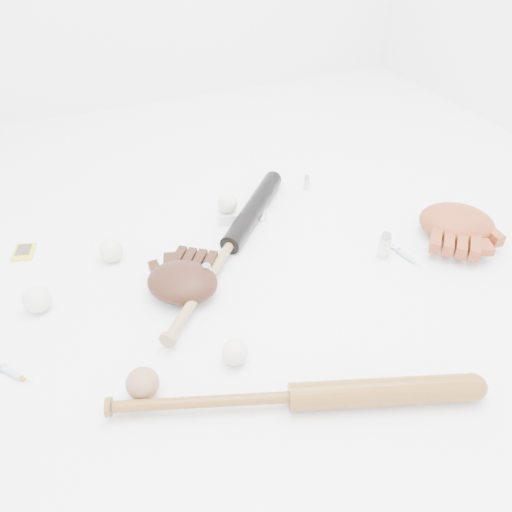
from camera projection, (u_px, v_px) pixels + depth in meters
name	position (u px, v px, depth m)	size (l,w,h in m)	color
bat_dark	(230.00, 244.00, 1.59)	(0.92, 0.07, 0.07)	black
bat_wood	(293.00, 397.00, 1.14)	(0.90, 0.07, 0.07)	brown
glove_dark	(182.00, 282.00, 1.44)	(0.25, 0.25, 0.09)	#32180E
glove_tan	(457.00, 223.00, 1.65)	(0.29, 0.29, 0.10)	maroon
trading_card	(24.00, 252.00, 1.61)	(0.07, 0.09, 0.01)	gold
pedestal	(228.00, 216.00, 1.75)	(0.07, 0.07, 0.04)	white
baseball_on_pedestal	(227.00, 203.00, 1.71)	(0.07, 0.07, 0.07)	silver
baseball_left	(37.00, 299.00, 1.39)	(0.08, 0.08, 0.08)	silver
baseball_upper	(111.00, 251.00, 1.56)	(0.07, 0.07, 0.07)	silver
baseball_mid	(235.00, 352.00, 1.25)	(0.07, 0.07, 0.07)	silver
baseball_aged	(143.00, 383.00, 1.16)	(0.08, 0.08, 0.08)	#946647
syringe_0	(12.00, 373.00, 1.23)	(0.14, 0.02, 0.02)	#ADBCC6
syringe_1	(194.00, 287.00, 1.47)	(0.13, 0.02, 0.02)	#ADBCC6
syringe_2	(263.00, 209.00, 1.80)	(0.16, 0.03, 0.02)	#ADBCC6
syringe_3	(405.00, 255.00, 1.59)	(0.13, 0.02, 0.02)	#ADBCC6
vial_0	(222.00, 215.00, 1.73)	(0.02, 0.02, 0.06)	silver
vial_1	(307.00, 183.00, 1.90)	(0.02, 0.02, 0.06)	silver
vial_2	(207.00, 276.00, 1.47)	(0.03, 0.03, 0.08)	silver
vial_3	(385.00, 245.00, 1.57)	(0.04, 0.04, 0.09)	silver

